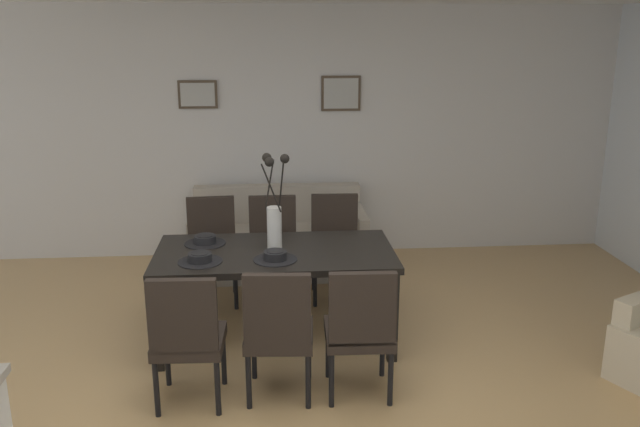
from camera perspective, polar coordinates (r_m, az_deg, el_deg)
The scene contains 19 objects.
ground_plane at distance 4.34m, azimuth -2.84°, elevation -17.26°, with size 9.00×9.00×0.00m, color tan.
back_wall_panel at distance 6.97m, azimuth -3.89°, elevation 6.95°, with size 9.00×0.10×2.60m, color silver.
dining_table at distance 5.03m, azimuth -3.91°, elevation -4.04°, with size 1.80×0.93×0.74m.
dining_chair_near_left at distance 4.29m, azimuth -11.43°, elevation -10.15°, with size 0.46×0.46×0.92m.
dining_chair_near_right at distance 5.92m, azimuth -9.32°, elevation -2.68°, with size 0.47×0.47×0.92m.
dining_chair_far_left at distance 4.29m, azimuth -3.61°, elevation -9.83°, with size 0.47×0.47×0.92m.
dining_chair_far_right at distance 5.89m, azimuth -4.08°, elevation -2.59°, with size 0.44×0.44×0.92m.
dining_chair_mid_left at distance 4.31m, azimuth 3.49°, elevation -9.69°, with size 0.46×0.46×0.92m.
dining_chair_mid_right at distance 5.94m, azimuth 1.31°, elevation -2.42°, with size 0.46×0.46×0.92m.
centerpiece_vase at distance 4.92m, azimuth -3.98°, elevation -0.09°, with size 0.21×0.23×0.73m.
placemat_near_left at distance 4.83m, azimuth -10.33°, elevation -4.11°, with size 0.32×0.32×0.01m, color black.
bowl_near_left at distance 4.82m, azimuth -10.35°, elevation -3.69°, with size 0.17×0.17×0.07m.
placemat_near_right at distance 5.22m, azimuth -9.90°, elevation -2.56°, with size 0.32×0.32×0.01m, color black.
bowl_near_right at distance 5.21m, azimuth -9.92°, elevation -2.17°, with size 0.17×0.17×0.07m.
placemat_far_left at distance 4.80m, azimuth -3.89°, elevation -3.99°, with size 0.32×0.32×0.01m, color black.
bowl_far_left at distance 4.79m, azimuth -3.90°, elevation -3.57°, with size 0.17×0.17×0.07m.
sofa at distance 6.67m, azimuth -3.61°, elevation -2.47°, with size 1.71×0.84×0.80m.
framed_picture_left at distance 6.88m, azimuth -10.53°, elevation 10.09°, with size 0.39×0.03×0.28m.
framed_picture_center at distance 6.89m, azimuth 1.82°, elevation 10.35°, with size 0.41×0.03×0.36m.
Camera 1 is at (-0.09, -3.64, 2.36)m, focal length 37.00 mm.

